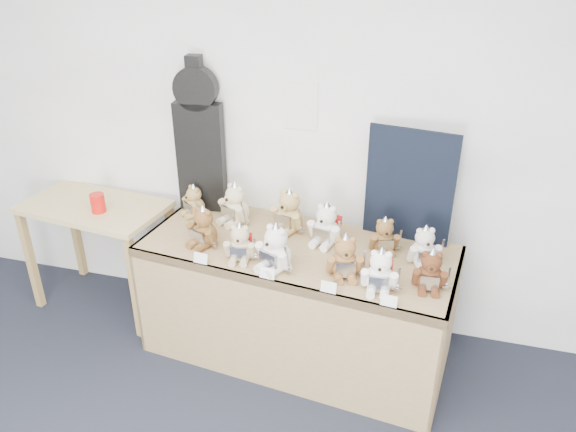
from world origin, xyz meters
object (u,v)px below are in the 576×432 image
(teddy_back_centre_left, at_px, (289,213))
(teddy_back_end, at_px, (424,248))
(display_table, at_px, (293,277))
(teddy_front_right, at_px, (345,258))
(teddy_front_far_right, at_px, (380,273))
(teddy_front_centre, at_px, (275,250))
(side_table, at_px, (96,221))
(red_cup, at_px, (98,203))
(teddy_back_centre_right, at_px, (326,226))
(teddy_front_end, at_px, (430,272))
(teddy_front_left, at_px, (240,244))
(teddy_back_far_left, at_px, (194,202))
(teddy_front_far_left, at_px, (203,229))
(teddy_back_right, at_px, (384,237))
(guitar_case, at_px, (200,138))
(teddy_back_left, at_px, (235,205))

(teddy_back_centre_left, height_order, teddy_back_end, teddy_back_centre_left)
(display_table, height_order, teddy_front_right, teddy_front_right)
(teddy_front_far_right, height_order, teddy_back_centre_left, teddy_back_centre_left)
(teddy_front_centre, bearing_deg, side_table, -171.30)
(display_table, bearing_deg, red_cup, -179.07)
(teddy_back_centre_right, bearing_deg, teddy_front_end, -13.97)
(teddy_front_far_right, distance_m, teddy_back_end, 0.40)
(display_table, xyz_separation_m, teddy_front_end, (0.81, -0.15, 0.27))
(teddy_front_far_right, relative_size, teddy_front_end, 1.06)
(teddy_front_left, relative_size, teddy_back_far_left, 1.07)
(teddy_back_far_left, bearing_deg, teddy_front_far_left, -21.72)
(teddy_front_right, bearing_deg, teddy_back_end, 15.21)
(teddy_front_end, bearing_deg, teddy_front_far_left, 172.08)
(display_table, bearing_deg, side_table, 177.99)
(teddy_front_centre, height_order, teddy_back_centre_left, teddy_back_centre_left)
(teddy_front_far_right, xyz_separation_m, teddy_back_right, (-0.03, 0.42, -0.01))
(teddy_front_left, height_order, teddy_front_right, teddy_front_right)
(red_cup, bearing_deg, teddy_back_end, -0.94)
(teddy_front_end, xyz_separation_m, teddy_back_centre_left, (-0.91, 0.43, 0.02))
(guitar_case, bearing_deg, teddy_front_far_right, -31.97)
(teddy_front_far_right, distance_m, teddy_back_right, 0.42)
(teddy_back_centre_right, bearing_deg, display_table, -118.72)
(red_cup, distance_m, teddy_front_far_left, 0.87)
(guitar_case, bearing_deg, teddy_front_left, -55.13)
(teddy_back_far_left, bearing_deg, side_table, -136.78)
(display_table, xyz_separation_m, teddy_front_far_right, (0.55, -0.24, 0.28))
(guitar_case, height_order, teddy_front_left, guitar_case)
(side_table, bearing_deg, teddy_front_left, -9.80)
(teddy_front_centre, relative_size, teddy_back_right, 1.26)
(teddy_front_centre, bearing_deg, teddy_back_left, 155.86)
(teddy_front_left, bearing_deg, teddy_back_right, 13.53)
(side_table, distance_m, teddy_front_far_left, 1.01)
(guitar_case, relative_size, teddy_front_far_left, 3.72)
(teddy_front_end, distance_m, teddy_back_right, 0.44)
(red_cup, height_order, teddy_back_left, teddy_back_left)
(teddy_front_right, bearing_deg, display_table, 139.74)
(teddy_back_left, relative_size, teddy_back_right, 1.25)
(teddy_front_left, relative_size, teddy_back_left, 0.83)
(guitar_case, relative_size, red_cup, 8.07)
(teddy_front_right, height_order, teddy_back_centre_left, teddy_back_centre_left)
(teddy_front_end, xyz_separation_m, teddy_back_left, (-1.28, 0.44, 0.02))
(side_table, xyz_separation_m, teddy_front_left, (1.23, -0.37, 0.21))
(teddy_back_centre_left, distance_m, teddy_back_centre_right, 0.28)
(teddy_back_far_left, bearing_deg, teddy_front_end, 19.68)
(side_table, bearing_deg, teddy_front_centre, -8.83)
(teddy_back_centre_right, bearing_deg, red_cup, -165.04)
(teddy_front_left, distance_m, teddy_back_centre_left, 0.46)
(red_cup, relative_size, teddy_front_far_left, 0.46)
(display_table, relative_size, teddy_back_end, 7.59)
(side_table, xyz_separation_m, teddy_front_far_left, (0.95, -0.27, 0.22))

